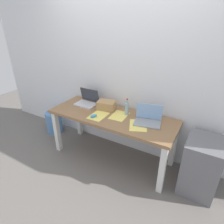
{
  "coord_description": "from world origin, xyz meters",
  "views": [
    {
      "loc": [
        1.16,
        -2.02,
        1.94
      ],
      "look_at": [
        0.0,
        0.0,
        0.77
      ],
      "focal_mm": 30.43,
      "sensor_mm": 36.0,
      "label": 1
    }
  ],
  "objects_px": {
    "laptop_left": "(87,101)",
    "laptop_right": "(148,119)",
    "desk": "(112,121)",
    "computer_mouse": "(94,116)",
    "cardboard_box": "(106,105)",
    "water_cooler_jug": "(54,122)",
    "beer_bottle": "(127,109)",
    "filing_cabinet": "(200,166)"
  },
  "relations": [
    {
      "from": "laptop_left",
      "to": "laptop_right",
      "type": "height_order",
      "value": "laptop_right"
    },
    {
      "from": "desk",
      "to": "computer_mouse",
      "type": "height_order",
      "value": "computer_mouse"
    },
    {
      "from": "cardboard_box",
      "to": "water_cooler_jug",
      "type": "bearing_deg",
      "value": -179.1
    },
    {
      "from": "water_cooler_jug",
      "to": "desk",
      "type": "bearing_deg",
      "value": -4.67
    },
    {
      "from": "beer_bottle",
      "to": "filing_cabinet",
      "type": "height_order",
      "value": "beer_bottle"
    },
    {
      "from": "desk",
      "to": "water_cooler_jug",
      "type": "xyz_separation_m",
      "value": [
        -1.3,
        0.11,
        -0.43
      ]
    },
    {
      "from": "laptop_left",
      "to": "desk",
      "type": "bearing_deg",
      "value": -14.55
    },
    {
      "from": "desk",
      "to": "laptop_left",
      "type": "xyz_separation_m",
      "value": [
        -0.53,
        0.14,
        0.15
      ]
    },
    {
      "from": "laptop_left",
      "to": "water_cooler_jug",
      "type": "distance_m",
      "value": 0.97
    },
    {
      "from": "beer_bottle",
      "to": "laptop_left",
      "type": "bearing_deg",
      "value": 178.46
    },
    {
      "from": "laptop_right",
      "to": "computer_mouse",
      "type": "xyz_separation_m",
      "value": [
        -0.69,
        -0.23,
        -0.03
      ]
    },
    {
      "from": "desk",
      "to": "laptop_right",
      "type": "xyz_separation_m",
      "value": [
        0.5,
        0.05,
        0.15
      ]
    },
    {
      "from": "desk",
      "to": "beer_bottle",
      "type": "relative_size",
      "value": 7.46
    },
    {
      "from": "water_cooler_jug",
      "to": "filing_cabinet",
      "type": "bearing_deg",
      "value": -2.13
    },
    {
      "from": "laptop_right",
      "to": "filing_cabinet",
      "type": "distance_m",
      "value": 0.83
    },
    {
      "from": "desk",
      "to": "filing_cabinet",
      "type": "relative_size",
      "value": 2.55
    },
    {
      "from": "cardboard_box",
      "to": "filing_cabinet",
      "type": "height_order",
      "value": "cardboard_box"
    },
    {
      "from": "laptop_right",
      "to": "computer_mouse",
      "type": "distance_m",
      "value": 0.73
    },
    {
      "from": "beer_bottle",
      "to": "filing_cabinet",
      "type": "distance_m",
      "value": 1.15
    },
    {
      "from": "beer_bottle",
      "to": "water_cooler_jug",
      "type": "distance_m",
      "value": 1.6
    },
    {
      "from": "water_cooler_jug",
      "to": "computer_mouse",
      "type": "bearing_deg",
      "value": -14.06
    },
    {
      "from": "desk",
      "to": "beer_bottle",
      "type": "height_order",
      "value": "beer_bottle"
    },
    {
      "from": "laptop_left",
      "to": "filing_cabinet",
      "type": "bearing_deg",
      "value": -4.07
    },
    {
      "from": "laptop_right",
      "to": "beer_bottle",
      "type": "relative_size",
      "value": 1.56
    },
    {
      "from": "laptop_left",
      "to": "filing_cabinet",
      "type": "distance_m",
      "value": 1.8
    },
    {
      "from": "desk",
      "to": "computer_mouse",
      "type": "bearing_deg",
      "value": -137.76
    },
    {
      "from": "cardboard_box",
      "to": "desk",
      "type": "bearing_deg",
      "value": -36.57
    },
    {
      "from": "desk",
      "to": "beer_bottle",
      "type": "bearing_deg",
      "value": 35.2
    },
    {
      "from": "cardboard_box",
      "to": "water_cooler_jug",
      "type": "relative_size",
      "value": 0.58
    },
    {
      "from": "beer_bottle",
      "to": "water_cooler_jug",
      "type": "relative_size",
      "value": 0.55
    },
    {
      "from": "desk",
      "to": "laptop_right",
      "type": "distance_m",
      "value": 0.53
    },
    {
      "from": "laptop_right",
      "to": "computer_mouse",
      "type": "relative_size",
      "value": 3.73
    },
    {
      "from": "beer_bottle",
      "to": "filing_cabinet",
      "type": "bearing_deg",
      "value": -5.74
    },
    {
      "from": "cardboard_box",
      "to": "filing_cabinet",
      "type": "relative_size",
      "value": 0.36
    },
    {
      "from": "laptop_right",
      "to": "cardboard_box",
      "type": "xyz_separation_m",
      "value": [
        -0.67,
        0.07,
        0.01
      ]
    },
    {
      "from": "desk",
      "to": "cardboard_box",
      "type": "relative_size",
      "value": 7.03
    },
    {
      "from": "desk",
      "to": "laptop_left",
      "type": "bearing_deg",
      "value": 165.45
    },
    {
      "from": "beer_bottle",
      "to": "computer_mouse",
      "type": "relative_size",
      "value": 2.4
    },
    {
      "from": "filing_cabinet",
      "to": "desk",
      "type": "bearing_deg",
      "value": -179.4
    },
    {
      "from": "filing_cabinet",
      "to": "beer_bottle",
      "type": "bearing_deg",
      "value": 174.26
    },
    {
      "from": "desk",
      "to": "filing_cabinet",
      "type": "distance_m",
      "value": 1.24
    },
    {
      "from": "laptop_left",
      "to": "beer_bottle",
      "type": "relative_size",
      "value": 1.37
    }
  ]
}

